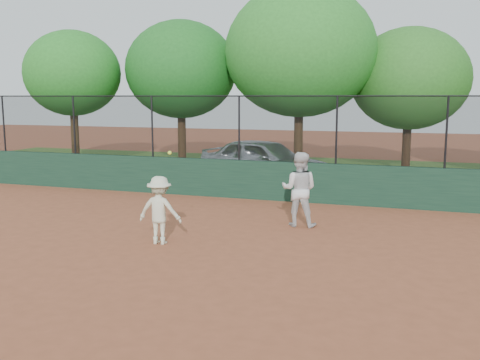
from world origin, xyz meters
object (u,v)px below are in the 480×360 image
(player_main, at_px, (160,210))
(tree_2, at_px, (300,52))
(tree_1, at_px, (181,70))
(tree_0, at_px, (72,74))
(parked_car, at_px, (264,161))
(player_second, at_px, (299,189))
(tree_3, at_px, (410,79))

(player_main, xyz_separation_m, tree_2, (0.59, 11.14, 4.18))
(tree_1, relative_size, tree_2, 0.85)
(player_main, xyz_separation_m, tree_0, (-9.32, 10.12, 3.42))
(parked_car, relative_size, player_second, 2.68)
(tree_1, bearing_deg, tree_0, -163.43)
(player_main, bearing_deg, tree_2, 86.95)
(player_second, relative_size, tree_2, 0.24)
(player_second, height_order, tree_0, tree_0)
(player_second, relative_size, tree_0, 0.30)
(tree_0, distance_m, tree_1, 4.79)
(tree_1, bearing_deg, player_second, -51.01)
(player_main, height_order, tree_0, tree_0)
(tree_2, bearing_deg, player_main, -93.05)
(parked_car, xyz_separation_m, tree_2, (0.69, 2.63, 4.09))
(parked_car, xyz_separation_m, tree_0, (-9.23, 1.61, 3.32))
(parked_car, height_order, player_main, player_main)
(parked_car, distance_m, tree_3, 7.16)
(parked_car, relative_size, tree_0, 0.81)
(player_main, distance_m, tree_0, 14.18)
(parked_car, height_order, player_second, player_second)
(tree_2, bearing_deg, tree_3, 21.79)
(parked_car, bearing_deg, tree_2, 1.80)
(parked_car, xyz_separation_m, player_second, (2.60, -5.97, 0.08))
(player_main, xyz_separation_m, tree_1, (-4.73, 11.48, 3.57))
(player_second, xyz_separation_m, tree_0, (-11.83, 7.58, 3.24))
(tree_0, xyz_separation_m, tree_3, (14.08, 2.69, -0.29))
(parked_car, distance_m, player_main, 8.51)
(player_main, bearing_deg, tree_0, 132.66)
(tree_1, bearing_deg, tree_3, 7.95)
(player_second, xyz_separation_m, tree_2, (-1.91, 8.60, 4.01))
(tree_2, bearing_deg, tree_0, -174.10)
(parked_car, height_order, tree_2, tree_2)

